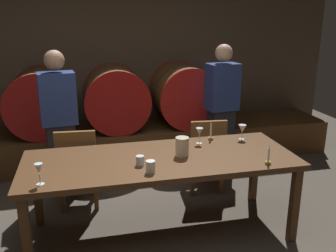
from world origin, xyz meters
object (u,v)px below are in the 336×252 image
object	(u,v)px
wine_barrel_center	(116,98)
candle_right	(268,159)
dining_table	(161,164)
guest_left	(60,123)
cup_left	(140,161)
wine_barrel_left	(41,102)
wine_glass_left	(39,170)
wine_glass_right	(242,129)
candle_left	(211,135)
chair_right	(206,152)
wine_barrel_right	(184,95)
cup_right	(151,167)
pitcher	(182,147)
guest_right	(221,109)
wine_glass_center	(199,132)
chair_left	(78,164)

from	to	relation	value
wine_barrel_center	candle_right	world-z (taller)	wine_barrel_center
dining_table	candle_right	distance (m)	0.94
dining_table	wine_barrel_center	bearing A→B (deg)	96.03
guest_left	cup_left	bearing A→B (deg)	112.98
wine_barrel_left	wine_glass_left	distance (m)	2.28
wine_glass_left	wine_barrel_center	bearing A→B (deg)	70.82
dining_table	cup_left	world-z (taller)	cup_left
wine_glass_right	wine_barrel_left	bearing A→B (deg)	141.49
dining_table	candle_left	xyz separation A→B (m)	(0.59, 0.35, 0.12)
guest_left	chair_right	bearing A→B (deg)	160.45
wine_barrel_right	chair_right	size ratio (longest dim) A/B	0.97
wine_glass_right	cup_right	size ratio (longest dim) A/B	1.50
wine_barrel_right	pitcher	world-z (taller)	wine_barrel_right
pitcher	wine_glass_left	bearing A→B (deg)	-164.94
chair_right	cup_right	bearing A→B (deg)	56.03
guest_right	wine_glass_center	bearing A→B (deg)	49.99
wine_barrel_left	guest_left	world-z (taller)	guest_left
cup_right	wine_barrel_right	bearing A→B (deg)	68.17
guest_left	wine_barrel_right	bearing A→B (deg)	-159.18
wine_barrel_center	candle_left	xyz separation A→B (m)	(0.80, -1.59, -0.07)
wine_glass_left	wine_glass_center	distance (m)	1.56
candle_left	pitcher	world-z (taller)	candle_left
wine_glass_right	pitcher	bearing A→B (deg)	-157.28
wine_barrel_center	cup_left	size ratio (longest dim) A/B	10.07
wine_barrel_center	chair_left	size ratio (longest dim) A/B	0.97
chair_left	cup_left	world-z (taller)	chair_left
wine_glass_right	candle_right	bearing A→B (deg)	-94.47
guest_left	wine_glass_center	world-z (taller)	guest_left
dining_table	guest_left	distance (m)	1.39
guest_left	chair_left	bearing A→B (deg)	106.52
chair_right	wine_glass_right	bearing A→B (deg)	123.99
pitcher	chair_right	bearing A→B (deg)	56.35
pitcher	wine_glass_center	world-z (taller)	pitcher
candle_left	wine_barrel_left	bearing A→B (deg)	137.91
wine_barrel_center	wine_barrel_right	bearing A→B (deg)	0.00
candle_left	candle_right	size ratio (longest dim) A/B	1.13
wine_barrel_left	wine_barrel_center	world-z (taller)	same
pitcher	candle_left	bearing A→B (deg)	41.85
guest_right	pitcher	size ratio (longest dim) A/B	9.46
wine_barrel_center	pitcher	bearing A→B (deg)	-78.34
wine_barrel_center	guest_left	distance (m)	1.14
wine_barrel_left	chair_right	world-z (taller)	wine_barrel_left
candle_right	wine_barrel_center	bearing A→B (deg)	114.74
wine_glass_center	wine_glass_right	size ratio (longest dim) A/B	1.05
wine_barrel_right	wine_barrel_left	bearing A→B (deg)	180.00
wine_glass_left	wine_glass_center	bearing A→B (deg)	22.46
wine_barrel_left	wine_glass_center	distance (m)	2.32
wine_barrel_left	chair_right	xyz separation A→B (m)	(1.84, -1.23, -0.40)
cup_right	wine_glass_left	bearing A→B (deg)	-178.73
wine_glass_left	cup_left	distance (m)	0.81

